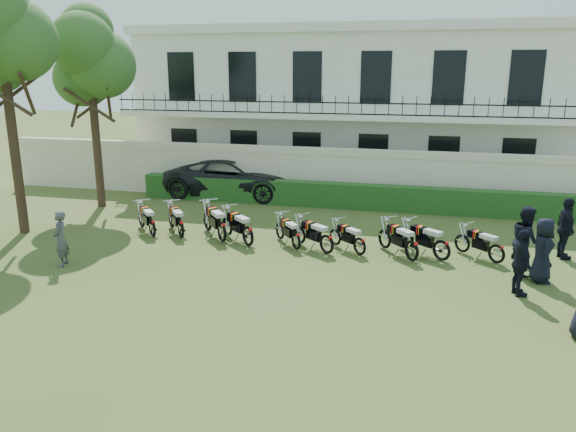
% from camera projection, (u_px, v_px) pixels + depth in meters
% --- Properties ---
extents(ground, '(100.00, 100.00, 0.00)m').
position_uv_depth(ground, '(282.00, 265.00, 16.23)').
color(ground, '#385321').
rests_on(ground, ground).
extents(perimeter_wall, '(30.00, 0.35, 2.30)m').
position_uv_depth(perimeter_wall, '(331.00, 175.00, 23.42)').
color(perimeter_wall, beige).
rests_on(perimeter_wall, ground).
extents(hedge, '(18.00, 0.60, 1.00)m').
position_uv_depth(hedge, '(352.00, 196.00, 22.61)').
color(hedge, '#1E4117').
rests_on(hedge, ground).
extents(building, '(20.40, 9.60, 7.40)m').
position_uv_depth(building, '(353.00, 104.00, 28.35)').
color(building, white).
rests_on(building, ground).
extents(tree_west_mid, '(3.40, 3.20, 8.82)m').
position_uv_depth(tree_west_mid, '(0.00, 30.00, 17.71)').
color(tree_west_mid, '#473323').
rests_on(tree_west_mid, ground).
extents(tree_west_near, '(3.40, 3.20, 7.90)m').
position_uv_depth(tree_west_near, '(90.00, 58.00, 21.53)').
color(tree_west_near, '#473323').
rests_on(tree_west_near, ground).
extents(motorcycle_0, '(1.38, 1.43, 1.04)m').
position_uv_depth(motorcycle_0, '(152.00, 224.00, 18.73)').
color(motorcycle_0, black).
rests_on(motorcycle_0, ground).
extents(motorcycle_1, '(1.29, 1.56, 1.05)m').
position_uv_depth(motorcycle_1, '(181.00, 225.00, 18.58)').
color(motorcycle_1, black).
rests_on(motorcycle_1, ground).
extents(motorcycle_2, '(1.46, 1.68, 1.16)m').
position_uv_depth(motorcycle_2, '(222.00, 227.00, 18.14)').
color(motorcycle_2, black).
rests_on(motorcycle_2, ground).
extents(motorcycle_3, '(1.58, 1.41, 1.10)m').
position_uv_depth(motorcycle_3, '(248.00, 231.00, 17.74)').
color(motorcycle_3, black).
rests_on(motorcycle_3, ground).
extents(motorcycle_4, '(1.19, 1.43, 0.97)m').
position_uv_depth(motorcycle_4, '(296.00, 237.00, 17.41)').
color(motorcycle_4, black).
rests_on(motorcycle_4, ground).
extents(motorcycle_5, '(1.57, 1.19, 1.03)m').
position_uv_depth(motorcycle_5, '(327.00, 240.00, 17.02)').
color(motorcycle_5, black).
rests_on(motorcycle_5, ground).
extents(motorcycle_6, '(1.34, 1.18, 0.93)m').
position_uv_depth(motorcycle_6, '(360.00, 242.00, 16.92)').
color(motorcycle_6, black).
rests_on(motorcycle_6, ground).
extents(motorcycle_7, '(1.35, 1.54, 1.06)m').
position_uv_depth(motorcycle_7, '(412.00, 246.00, 16.37)').
color(motorcycle_7, black).
rests_on(motorcycle_7, ground).
extents(motorcycle_8, '(1.63, 1.24, 1.07)m').
position_uv_depth(motorcycle_8, '(442.00, 245.00, 16.40)').
color(motorcycle_8, black).
rests_on(motorcycle_8, ground).
extents(motorcycle_9, '(1.40, 1.23, 0.97)m').
position_uv_depth(motorcycle_9, '(497.00, 249.00, 16.20)').
color(motorcycle_9, black).
rests_on(motorcycle_9, ground).
extents(suv, '(6.02, 2.88, 1.66)m').
position_uv_depth(suv, '(234.00, 177.00, 24.74)').
color(suv, black).
rests_on(suv, ground).
extents(inspector, '(0.55, 0.68, 1.61)m').
position_uv_depth(inspector, '(61.00, 239.00, 15.98)').
color(inspector, '#515156').
rests_on(inspector, ground).
extents(officer_2, '(0.66, 1.07, 1.71)m').
position_uv_depth(officer_2, '(521.00, 263.00, 13.86)').
color(officer_2, black).
rests_on(officer_2, ground).
extents(officer_3, '(0.64, 0.90, 1.75)m').
position_uv_depth(officer_3, '(543.00, 250.00, 14.75)').
color(officer_3, black).
rests_on(officer_3, ground).
extents(officer_4, '(0.80, 0.99, 1.92)m').
position_uv_depth(officer_4, '(526.00, 240.00, 15.31)').
color(officer_4, black).
rests_on(officer_4, ground).
extents(officer_5, '(0.60, 1.14, 1.86)m').
position_uv_depth(officer_5, '(566.00, 229.00, 16.53)').
color(officer_5, black).
rests_on(officer_5, ground).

